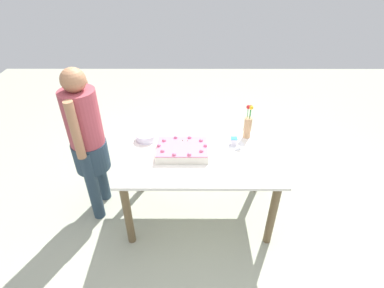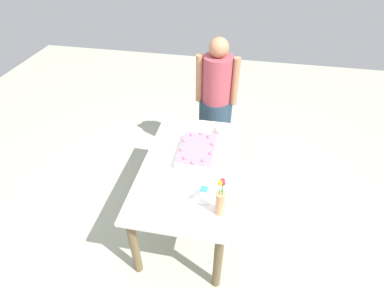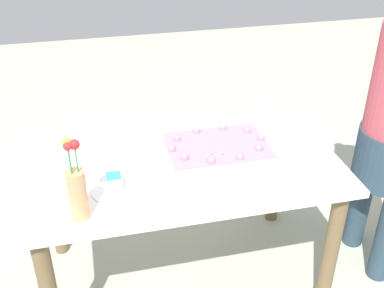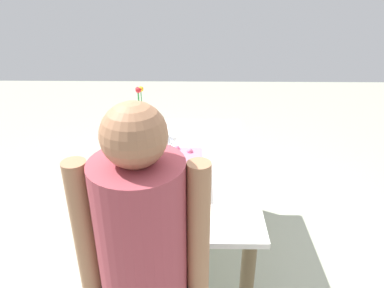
# 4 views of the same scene
# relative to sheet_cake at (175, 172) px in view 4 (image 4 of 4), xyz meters

# --- Properties ---
(ground_plane) EXTENTS (8.00, 8.00, 0.00)m
(ground_plane) POSITION_rel_sheet_cake_xyz_m (-0.15, 0.03, -0.76)
(ground_plane) COLOR #A1A590
(dining_table) EXTENTS (1.39, 0.82, 0.72)m
(dining_table) POSITION_rel_sheet_cake_xyz_m (-0.15, 0.03, -0.16)
(dining_table) COLOR white
(dining_table) RESTS_ON ground_plane
(sheet_cake) EXTENTS (0.45, 0.32, 0.10)m
(sheet_cake) POSITION_rel_sheet_cake_xyz_m (0.00, 0.00, 0.00)
(sheet_cake) COLOR silver
(sheet_cake) RESTS_ON dining_table
(serving_plate_with_slice) EXTENTS (0.19, 0.19, 0.08)m
(serving_plate_with_slice) POSITION_rel_sheet_cake_xyz_m (-0.47, -0.13, -0.02)
(serving_plate_with_slice) COLOR white
(serving_plate_with_slice) RESTS_ON dining_table
(cake_knife) EXTENTS (0.13, 0.17, 0.00)m
(cake_knife) POSITION_rel_sheet_cake_xyz_m (-0.70, 0.26, -0.04)
(cake_knife) COLOR silver
(cake_knife) RESTS_ON dining_table
(flower_vase) EXTENTS (0.07, 0.07, 0.34)m
(flower_vase) POSITION_rel_sheet_cake_xyz_m (-0.61, -0.27, 0.09)
(flower_vase) COLOR tan
(flower_vase) RESTS_ON dining_table
(fruit_bowl) EXTENTS (0.19, 0.19, 0.07)m
(fruit_bowl) POSITION_rel_sheet_cake_xyz_m (0.35, -0.22, -0.01)
(fruit_bowl) COLOR silver
(fruit_bowl) RESTS_ON dining_table
(person_standing) EXTENTS (0.31, 0.45, 1.49)m
(person_standing) POSITION_rel_sheet_cake_xyz_m (0.84, -0.06, 0.09)
(person_standing) COLOR #273B4B
(person_standing) RESTS_ON ground_plane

